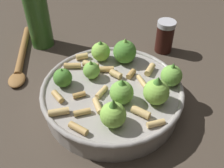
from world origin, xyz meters
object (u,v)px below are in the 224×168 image
pepper_shaker (165,36)px  wooden_spoon (21,58)px  olive_oil_bottle (37,12)px  cooking_pan (113,93)px

pepper_shaker → wooden_spoon: pepper_shaker is taller
olive_oil_bottle → wooden_spoon: olive_oil_bottle is taller
cooking_pan → pepper_shaker: bearing=-124.7°
pepper_shaker → wooden_spoon: (0.34, 0.03, -0.03)m
pepper_shaker → olive_oil_bottle: size_ratio=0.37×
olive_oil_bottle → cooking_pan: bearing=128.6°
cooking_pan → wooden_spoon: (0.22, -0.15, -0.03)m
pepper_shaker → olive_oil_bottle: bearing=-6.5°
cooking_pan → pepper_shaker: 0.23m
pepper_shaker → wooden_spoon: size_ratio=0.33×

